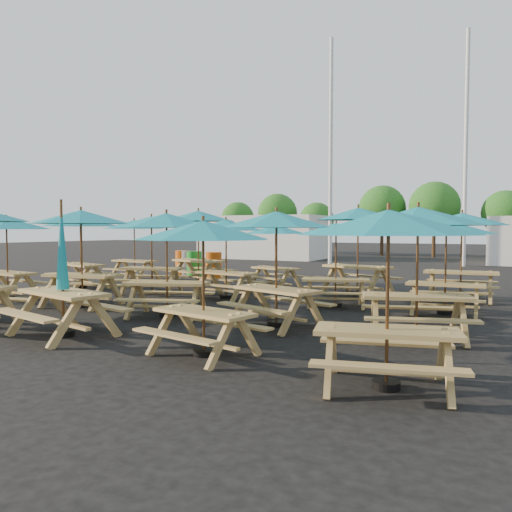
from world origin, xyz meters
The scene contains 32 objects.
ground centered at (0.00, 0.00, 0.00)m, with size 120.00×120.00×0.00m, color black.
picnic_unit_1 centered at (-5.28, -2.84, 1.95)m, with size 2.46×2.46×2.22m.
picnic_unit_2 centered at (-5.58, 0.00, 2.05)m, with size 2.92×2.92×2.34m.
picnic_unit_3 centered at (-5.69, 2.68, 1.97)m, with size 2.44×2.44×2.25m.
picnic_unit_5 centered at (-2.55, -2.82, 2.08)m, with size 2.67×2.67×2.38m.
picnic_unit_6 centered at (-2.68, -0.02, 2.00)m, with size 2.87×2.87×2.29m.
picnic_unit_7 centered at (-2.77, 2.57, 2.23)m, with size 3.18×3.18×2.55m.
picnic_unit_8 centered at (-0.20, -5.47, 0.99)m, with size 2.21×2.03×2.41m.
picnic_unit_9 centered at (0.17, -3.00, 1.97)m, with size 2.87×2.87×2.26m.
picnic_unit_10 centered at (-0.17, 0.06, 1.90)m, with size 2.49×2.49×2.18m.
picnic_unit_11 centered at (0.11, 2.63, 1.80)m, with size 2.62×2.62×2.06m.
picnic_unit_12 centered at (2.73, -5.46, 1.78)m, with size 2.41×2.41×2.03m.
picnic_unit_13 centered at (2.75, -2.93, 1.97)m, with size 2.87×2.87×2.25m.
picnic_unit_14 centered at (2.96, 0.01, 1.80)m, with size 2.62×2.62×2.06m.
picnic_unit_15 centered at (2.81, 2.43, 2.22)m, with size 3.24×3.24×2.54m.
picnic_unit_16 centered at (5.51, -5.77, 1.86)m, with size 2.59×2.59×2.13m.
picnic_unit_17 centered at (5.35, -2.83, 2.00)m, with size 2.86×2.86×2.29m.
picnic_unit_18 centered at (5.48, 0.05, 1.84)m, with size 2.21×2.21×2.10m.
picnic_unit_19 centered at (5.57, 2.55, 2.05)m, with size 2.46×2.46×2.34m.
waste_bin_0 centered at (-5.50, 5.45, 0.50)m, with size 0.63×0.63×1.01m, color #D4530C.
waste_bin_1 centered at (-5.08, 5.29, 0.50)m, with size 0.63×0.63×1.01m, color gray.
waste_bin_2 centered at (-4.79, 5.23, 0.50)m, with size 0.63×0.63×1.01m, color green.
waste_bin_3 centered at (-3.65, 4.91, 0.50)m, with size 0.63×0.63×1.01m, color #D4530C.
mast_0 centered at (-2.00, 14.00, 6.00)m, with size 0.20×0.20×12.00m, color silver.
mast_1 centered at (4.50, 16.00, 6.00)m, with size 0.20×0.20×12.00m, color silver.
event_tent_0 centered at (-8.00, 18.00, 1.40)m, with size 8.00×4.00×2.80m, color silver.
tree_0 centered at (-14.07, 25.25, 2.83)m, with size 2.80×2.80×4.24m.
tree_1 centered at (-9.74, 23.90, 3.15)m, with size 3.11×3.11×4.72m.
tree_2 centered at (-6.39, 23.65, 2.62)m, with size 2.59×2.59×3.93m.
tree_3 centered at (-1.75, 24.72, 3.41)m, with size 3.36×3.36×5.09m.
tree_4 centered at (1.90, 24.26, 3.46)m, with size 3.41×3.41×5.17m.
tree_5 centered at (6.22, 24.67, 2.97)m, with size 2.94×2.94×4.45m.
Camera 1 is at (6.81, -11.62, 1.87)m, focal length 35.00 mm.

